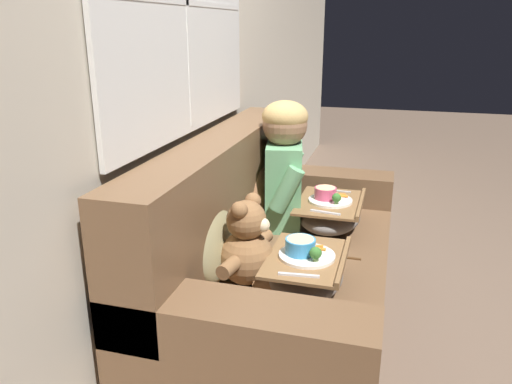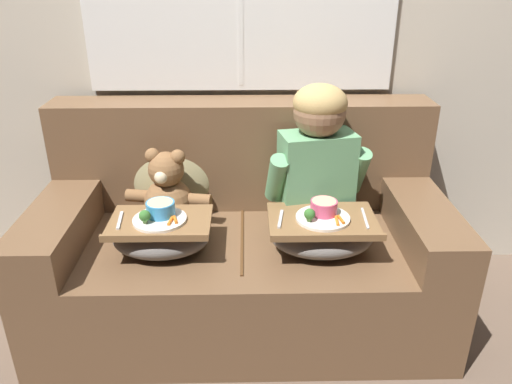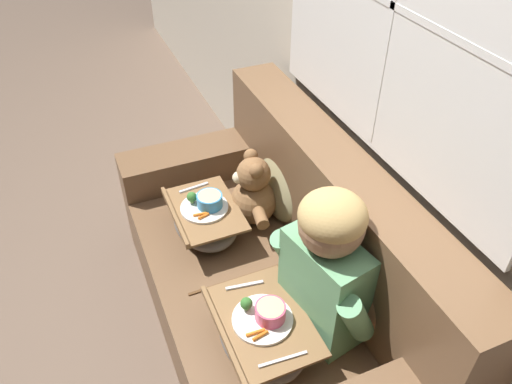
# 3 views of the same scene
# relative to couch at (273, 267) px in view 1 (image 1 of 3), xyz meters

# --- Properties ---
(ground_plane) EXTENTS (14.00, 14.00, 0.00)m
(ground_plane) POSITION_rel_couch_xyz_m (0.00, -0.07, -0.33)
(ground_plane) COLOR brown
(wall_back_with_window) EXTENTS (8.00, 0.08, 2.60)m
(wall_back_with_window) POSITION_rel_couch_xyz_m (0.00, 0.43, 0.98)
(wall_back_with_window) COLOR beige
(wall_back_with_window) RESTS_ON ground_plane
(couch) EXTENTS (1.73, 0.86, 0.92)m
(couch) POSITION_rel_couch_xyz_m (0.00, 0.00, 0.00)
(couch) COLOR brown
(couch) RESTS_ON ground_plane
(throw_pillow_behind_child) EXTENTS (0.40, 0.19, 0.41)m
(throw_pillow_behind_child) POSITION_rel_couch_xyz_m (0.32, 0.17, 0.28)
(throw_pillow_behind_child) COLOR #B2754C
(throw_pillow_behind_child) RESTS_ON couch
(throw_pillow_behind_teddy) EXTENTS (0.39, 0.19, 0.40)m
(throw_pillow_behind_teddy) POSITION_rel_couch_xyz_m (-0.32, 0.17, 0.28)
(throw_pillow_behind_teddy) COLOR tan
(throw_pillow_behind_teddy) RESTS_ON couch
(child_figure) EXTENTS (0.47, 0.26, 0.63)m
(child_figure) POSITION_rel_couch_xyz_m (0.32, 0.03, 0.43)
(child_figure) COLOR #66A370
(child_figure) RESTS_ON couch
(teddy_bear) EXTENTS (0.39, 0.27, 0.36)m
(teddy_bear) POSITION_rel_couch_xyz_m (-0.32, 0.02, 0.24)
(teddy_bear) COLOR brown
(teddy_bear) RESTS_ON couch
(lap_tray_child) EXTENTS (0.43, 0.31, 0.21)m
(lap_tray_child) POSITION_rel_couch_xyz_m (0.32, -0.21, 0.17)
(lap_tray_child) COLOR slate
(lap_tray_child) RESTS_ON child_figure
(lap_tray_teddy) EXTENTS (0.40, 0.29, 0.21)m
(lap_tray_teddy) POSITION_rel_couch_xyz_m (-0.32, -0.21, 0.17)
(lap_tray_teddy) COLOR slate
(lap_tray_teddy) RESTS_ON teddy_bear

